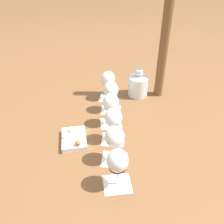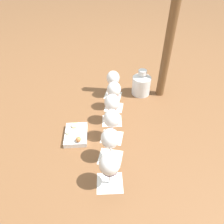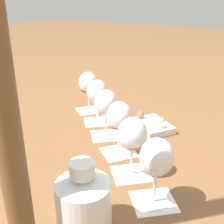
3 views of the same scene
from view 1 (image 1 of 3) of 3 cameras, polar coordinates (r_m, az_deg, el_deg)
name	(u,v)px [view 1 (image 1 of 3)]	position (r m, az deg, el deg)	size (l,w,h in m)	color
ground_plane	(112,132)	(1.15, -0.01, -4.93)	(8.00, 8.00, 0.00)	brown
tasting_card_0	(108,98)	(1.41, -0.89, 3.38)	(0.14, 0.14, 0.00)	white
tasting_card_1	(111,110)	(1.31, -0.28, 0.52)	(0.14, 0.14, 0.00)	white
tasting_card_2	(111,123)	(1.21, -0.28, -2.75)	(0.14, 0.14, 0.00)	white
tasting_card_3	(113,140)	(1.11, 0.27, -6.63)	(0.14, 0.14, 0.00)	white
tasting_card_4	(114,159)	(1.02, 0.54, -11.32)	(0.14, 0.14, 0.00)	white
tasting_card_5	(117,184)	(0.94, 1.25, -16.93)	(0.14, 0.14, 0.00)	white
wine_glass_0	(108,80)	(1.35, -0.94, 7.60)	(0.08, 0.08, 0.17)	white
wine_glass_1	(111,91)	(1.24, -0.29, 4.97)	(0.08, 0.08, 0.17)	white
wine_glass_2	(111,104)	(1.14, -0.30, 1.90)	(0.08, 0.08, 0.17)	white
wine_glass_3	(113,119)	(1.04, 0.29, -1.81)	(0.08, 0.08, 0.17)	white
wine_glass_4	(114,139)	(0.94, 0.58, -6.39)	(0.08, 0.08, 0.17)	white
wine_glass_5	(118,162)	(0.85, 1.35, -12.03)	(0.08, 0.08, 0.17)	white
ceramic_vase	(138,84)	(1.42, 6.31, 6.67)	(0.12, 0.12, 0.17)	silver
snack_dish	(74,139)	(1.11, -9.11, -6.39)	(0.19, 0.17, 0.05)	silver
umbrella_pole	(165,35)	(1.34, 12.69, 17.61)	(0.05, 0.05, 0.72)	brown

